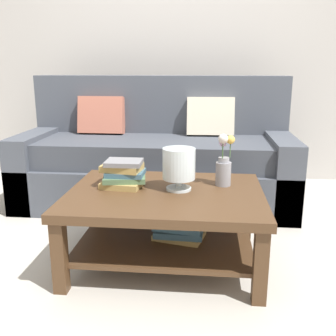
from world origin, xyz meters
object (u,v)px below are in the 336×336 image
Objects in this scene: couch at (157,160)px; coffee_table at (166,212)px; book_stack_main at (123,174)px; glass_hurricane_vase at (179,165)px; flower_pitcher at (224,165)px.

coffee_table is at bearing -79.78° from couch.
book_stack_main is 0.34m from glass_hurricane_vase.
couch is 1.13m from coffee_table.
book_stack_main is 1.12× the size of glass_hurricane_vase.
couch reaches higher than book_stack_main.
couch is 1.05m from book_stack_main.
book_stack_main reaches higher than coffee_table.
glass_hurricane_vase is at bearing 30.40° from coffee_table.
glass_hurricane_vase is at bearing -5.42° from book_stack_main.
book_stack_main is 0.87× the size of flower_pitcher.
glass_hurricane_vase is (0.27, -1.07, 0.23)m from couch.
book_stack_main is at bearing 174.58° from glass_hurricane_vase.
glass_hurricane_vase is (0.33, -0.03, 0.07)m from book_stack_main.
couch is 2.01× the size of coffee_table.
book_stack_main is at bearing 164.90° from coffee_table.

